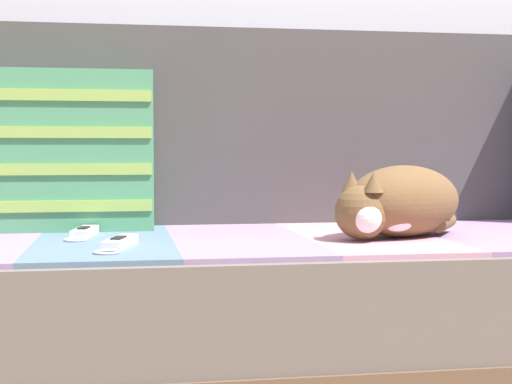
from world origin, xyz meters
TOP-DOWN VIEW (x-y plane):
  - couch at (0.00, 0.15)m, footprint 2.12×0.80m
  - sofa_backrest at (0.00, 0.48)m, footprint 2.08×0.14m
  - throw_pillow_striped at (-0.69, 0.33)m, footprint 0.46×0.14m
  - sleeping_cat at (0.05, 0.05)m, footprint 0.35×0.30m
  - game_remote_near at (-0.61, 0.18)m, footprint 0.07×0.19m
  - game_remote_far at (-0.54, -0.03)m, footprint 0.09×0.20m

SIDE VIEW (x-z plane):
  - couch at x=0.00m, z-range 0.00..0.35m
  - game_remote_near at x=-0.61m, z-range 0.36..0.38m
  - game_remote_far at x=-0.54m, z-range 0.36..0.38m
  - sleeping_cat at x=0.05m, z-range 0.35..0.51m
  - throw_pillow_striped at x=-0.69m, z-range 0.36..0.73m
  - sofa_backrest at x=0.00m, z-range 0.36..0.86m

